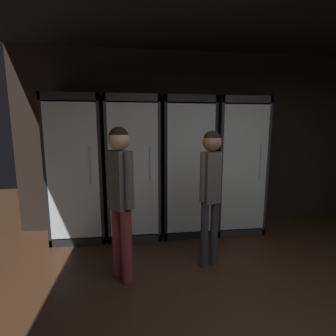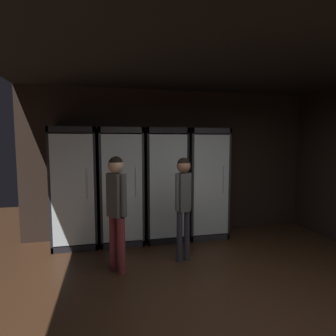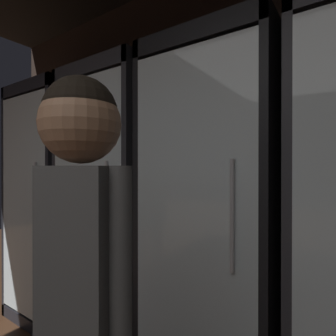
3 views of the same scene
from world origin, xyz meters
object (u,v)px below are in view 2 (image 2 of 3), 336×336
at_px(cooler_far_left, 75,188).
at_px(shopper_near, 183,195).
at_px(cooler_left, 121,187).
at_px(shopper_far, 117,202).
at_px(cooler_right, 205,184).
at_px(cooler_center, 165,186).

height_order(cooler_far_left, shopper_near, cooler_far_left).
bearing_deg(cooler_left, cooler_far_left, 179.98).
bearing_deg(shopper_far, cooler_far_left, 119.82).
height_order(cooler_right, shopper_far, cooler_right).
xyz_separation_m(cooler_center, shopper_far, (-0.92, -1.17, -0.01)).
height_order(cooler_far_left, shopper_far, cooler_far_left).
bearing_deg(shopper_near, cooler_center, 93.97).
relative_size(cooler_left, shopper_near, 1.30).
distance_m(cooler_left, shopper_near, 1.35).
height_order(shopper_near, shopper_far, shopper_far).
bearing_deg(cooler_right, cooler_left, 179.98).
height_order(cooler_left, cooler_center, same).
bearing_deg(cooler_far_left, cooler_right, -0.02).
xyz_separation_m(cooler_far_left, cooler_left, (0.79, -0.00, -0.01)).
distance_m(cooler_far_left, cooler_center, 1.59).
xyz_separation_m(cooler_right, shopper_far, (-1.71, -1.17, -0.01)).
bearing_deg(cooler_far_left, shopper_near, -31.94).
bearing_deg(shopper_near, cooler_far_left, 148.06).
relative_size(cooler_right, shopper_far, 1.27).
xyz_separation_m(cooler_left, cooler_right, (1.59, -0.00, 0.00)).
bearing_deg(cooler_left, shopper_near, -50.08).
bearing_deg(shopper_near, cooler_left, 129.92).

